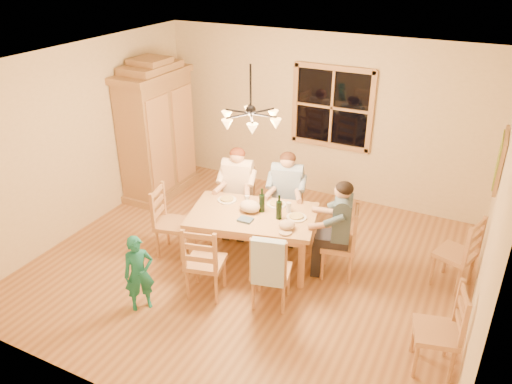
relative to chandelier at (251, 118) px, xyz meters
The scene contains 33 objects.
floor 2.08m from the chandelier, ahead, with size 5.50×5.50×0.00m, color #976037.
ceiling 0.62m from the chandelier, ahead, with size 5.50×5.00×0.02m, color white.
wall_back 2.60m from the chandelier, 90.00° to the left, with size 5.50×0.02×2.70m, color beige.
wall_left 2.84m from the chandelier, behind, with size 0.02×5.00×2.70m, color beige.
wall_right 2.84m from the chandelier, ahead, with size 0.02×5.00×2.70m, color beige.
window 2.53m from the chandelier, 85.36° to the left, with size 1.30×0.06×1.30m.
painting 3.00m from the chandelier, 23.86° to the left, with size 0.06×0.78×0.64m.
chandelier is the anchor object (origin of this frame).
armoire 2.94m from the chandelier, 151.44° to the left, with size 0.66×1.40×2.30m.
dining_table 1.43m from the chandelier, 101.14° to the left, with size 1.81×1.34×0.76m.
chair_far_left 2.00m from the chandelier, 129.16° to the left, with size 0.53×0.51×0.99m.
chair_far_right 1.99m from the chandelier, 82.57° to the left, with size 0.53×0.51×0.99m.
chair_near_left 1.95m from the chandelier, 106.62° to the right, with size 0.53×0.51×0.99m.
chair_near_right 1.95m from the chandelier, 46.21° to the right, with size 0.53×0.51×0.99m.
chair_end_left 2.10m from the chandelier, behind, with size 0.51×0.53×0.99m.
chair_end_right 2.10m from the chandelier, 16.93° to the left, with size 0.51×0.53×0.99m.
adult_woman 1.55m from the chandelier, 129.16° to the left, with size 0.47×0.50×0.87m.
adult_plaid_man 1.53m from the chandelier, 82.57° to the left, with size 0.47×0.50×0.87m.
adult_slate_man 1.68m from the chandelier, 16.93° to the left, with size 0.50×0.47×0.87m.
towel 1.69m from the chandelier, 51.86° to the right, with size 0.38×0.10×0.58m, color #B8D7F9.
wine_bottle_a 1.17m from the chandelier, 68.24° to the left, with size 0.08×0.08×0.33m, color black.
wine_bottle_b 1.21m from the chandelier, 16.23° to the left, with size 0.08×0.08×0.33m, color black.
plate_woman 1.42m from the chandelier, 154.43° to the left, with size 0.26×0.26×0.02m, color white.
plate_plaid 1.38m from the chandelier, 68.44° to the left, with size 0.26×0.26×0.02m, color white.
plate_slate 1.43m from the chandelier, 21.11° to the left, with size 0.26×0.26×0.02m, color white.
wine_glass_a 1.29m from the chandelier, 127.27° to the left, with size 0.06×0.06×0.14m, color silver.
wine_glass_b 1.34m from the chandelier, 39.00° to the left, with size 0.06×0.06×0.14m, color silver.
cap 1.37m from the chandelier, ahead, with size 0.20×0.20×0.11m, color tan.
napkin 1.31m from the chandelier, 93.90° to the right, with size 0.18×0.14×0.03m, color #465F81.
cloth_bundle 1.25m from the chandelier, 125.34° to the left, with size 0.28×0.22×0.15m, color #C4AA8E.
child 2.23m from the chandelier, 120.09° to the right, with size 0.35×0.23×0.96m, color #197467.
chair_spare_front 3.13m from the chandelier, 17.86° to the right, with size 0.52×0.53×0.99m.
chair_spare_back 3.12m from the chandelier, 17.14° to the left, with size 0.54×0.55×0.99m.
Camera 1 is at (2.54, -4.97, 3.91)m, focal length 35.00 mm.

